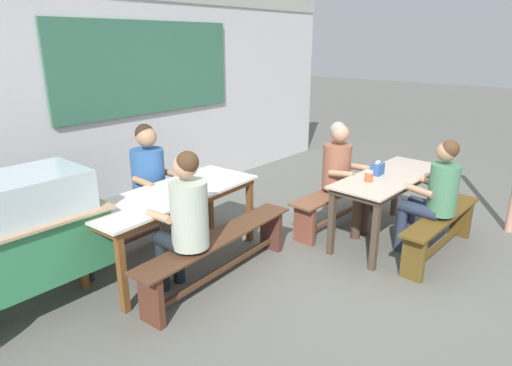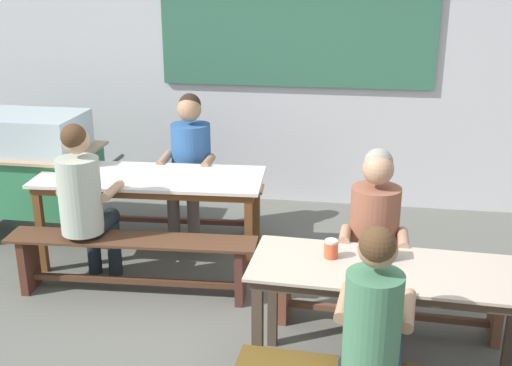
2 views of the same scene
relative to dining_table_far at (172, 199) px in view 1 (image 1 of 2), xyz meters
The scene contains 15 objects.
ground_plane 1.83m from the dining_table_far, 46.87° to the right, with size 40.00×40.00×0.00m, color #616159.
backdrop_wall 2.20m from the dining_table_far, 55.67° to the left, with size 7.47×0.23×2.85m.
dining_table_far is the anchor object (origin of this frame).
dining_table_near 2.37m from the dining_table_far, 36.25° to the right, with size 1.67×0.69×0.76m.
bench_far_back 0.72m from the dining_table_far, 93.20° to the left, with size 1.78×0.35×0.47m.
bench_far_front 0.72m from the dining_table_far, 86.80° to the right, with size 1.91×0.40×0.47m.
bench_near_back 2.12m from the dining_table_far, 22.17° to the right, with size 1.68×0.38×0.47m.
bench_near_front 2.78m from the dining_table_far, 46.88° to the right, with size 1.56×0.32×0.47m.
food_cart 1.44m from the dining_table_far, 166.21° to the left, with size 1.82×0.85×1.16m.
person_near_front 2.63m from the dining_table_far, 46.97° to the right, with size 0.42×0.56×1.27m.
person_left_back_turned 0.66m from the dining_table_far, 119.90° to the right, with size 0.44×0.53×1.34m.
person_right_near_table 2.00m from the dining_table_far, 25.24° to the right, with size 0.45×0.58×1.29m.
person_center_facing 0.60m from the dining_table_far, 71.60° to the left, with size 0.47×0.58×1.33m.
tissue_box 2.24m from the dining_table_far, 34.89° to the right, with size 0.16×0.10×0.15m.
condiment_jar 2.04m from the dining_table_far, 40.40° to the right, with size 0.08×0.08×0.11m.
Camera 1 is at (-3.70, -1.98, 2.18)m, focal length 30.61 mm.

